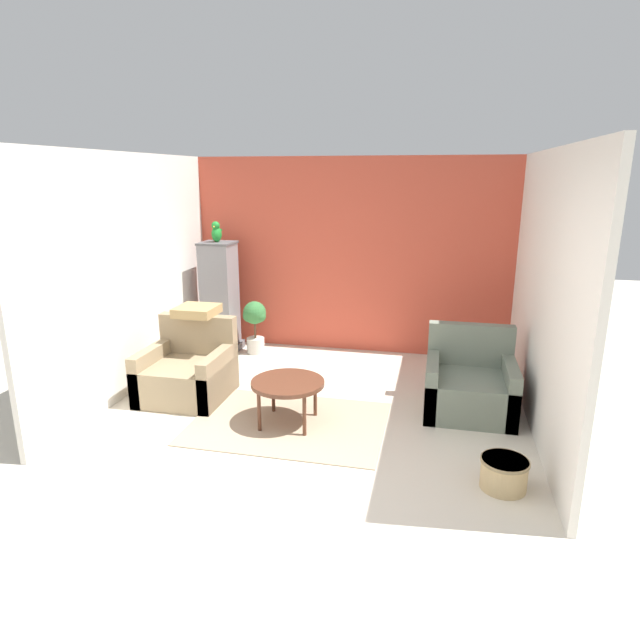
{
  "coord_description": "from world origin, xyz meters",
  "views": [
    {
      "loc": [
        1.17,
        -3.35,
        2.35
      ],
      "look_at": [
        0.0,
        1.82,
        0.9
      ],
      "focal_mm": 30.0,
      "sensor_mm": 36.0,
      "label": 1
    }
  ],
  "objects_px": {
    "potted_plant": "(255,321)",
    "wicker_basket": "(504,473)",
    "birdcage": "(220,299)",
    "coffee_table": "(288,385)",
    "armchair_right": "(469,386)",
    "armchair_left": "(188,373)",
    "parrot": "(217,232)"
  },
  "relations": [
    {
      "from": "potted_plant",
      "to": "wicker_basket",
      "type": "relative_size",
      "value": 1.96
    },
    {
      "from": "birdcage",
      "to": "potted_plant",
      "type": "relative_size",
      "value": 2.08
    },
    {
      "from": "coffee_table",
      "to": "wicker_basket",
      "type": "xyz_separation_m",
      "value": [
        1.93,
        -0.7,
        -0.27
      ]
    },
    {
      "from": "coffee_table",
      "to": "armchair_right",
      "type": "relative_size",
      "value": 0.81
    },
    {
      "from": "armchair_left",
      "to": "wicker_basket",
      "type": "xyz_separation_m",
      "value": [
        3.18,
        -1.11,
        -0.13
      ]
    },
    {
      "from": "coffee_table",
      "to": "parrot",
      "type": "relative_size",
      "value": 2.58
    },
    {
      "from": "coffee_table",
      "to": "wicker_basket",
      "type": "relative_size",
      "value": 1.92
    },
    {
      "from": "armchair_left",
      "to": "parrot",
      "type": "xyz_separation_m",
      "value": [
        -0.26,
        1.56,
        1.36
      ]
    },
    {
      "from": "coffee_table",
      "to": "armchair_right",
      "type": "xyz_separation_m",
      "value": [
        1.72,
        0.7,
        -0.14
      ]
    },
    {
      "from": "armchair_right",
      "to": "potted_plant",
      "type": "bearing_deg",
      "value": 155.12
    },
    {
      "from": "wicker_basket",
      "to": "armchair_left",
      "type": "bearing_deg",
      "value": 160.75
    },
    {
      "from": "coffee_table",
      "to": "potted_plant",
      "type": "relative_size",
      "value": 0.98
    },
    {
      "from": "armchair_left",
      "to": "wicker_basket",
      "type": "height_order",
      "value": "armchair_left"
    },
    {
      "from": "armchair_right",
      "to": "birdcage",
      "type": "height_order",
      "value": "birdcage"
    },
    {
      "from": "armchair_left",
      "to": "potted_plant",
      "type": "xyz_separation_m",
      "value": [
        0.22,
        1.56,
        0.18
      ]
    },
    {
      "from": "parrot",
      "to": "armchair_right",
      "type": "bearing_deg",
      "value": -21.52
    },
    {
      "from": "parrot",
      "to": "potted_plant",
      "type": "height_order",
      "value": "parrot"
    },
    {
      "from": "armchair_right",
      "to": "coffee_table",
      "type": "bearing_deg",
      "value": -157.96
    },
    {
      "from": "armchair_right",
      "to": "parrot",
      "type": "relative_size",
      "value": 3.2
    },
    {
      "from": "wicker_basket",
      "to": "armchair_right",
      "type": "bearing_deg",
      "value": 98.42
    },
    {
      "from": "birdcage",
      "to": "potted_plant",
      "type": "bearing_deg",
      "value": 0.35
    },
    {
      "from": "birdcage",
      "to": "potted_plant",
      "type": "xyz_separation_m",
      "value": [
        0.48,
        0.0,
        -0.28
      ]
    },
    {
      "from": "armchair_right",
      "to": "birdcage",
      "type": "relative_size",
      "value": 0.59
    },
    {
      "from": "parrot",
      "to": "wicker_basket",
      "type": "xyz_separation_m",
      "value": [
        3.44,
        -2.67,
        -1.49
      ]
    },
    {
      "from": "coffee_table",
      "to": "birdcage",
      "type": "xyz_separation_m",
      "value": [
        -1.51,
        1.97,
        0.33
      ]
    },
    {
      "from": "coffee_table",
      "to": "birdcage",
      "type": "distance_m",
      "value": 2.51
    },
    {
      "from": "parrot",
      "to": "potted_plant",
      "type": "relative_size",
      "value": 0.38
    },
    {
      "from": "armchair_left",
      "to": "birdcage",
      "type": "relative_size",
      "value": 0.59
    },
    {
      "from": "potted_plant",
      "to": "birdcage",
      "type": "bearing_deg",
      "value": -179.65
    },
    {
      "from": "birdcage",
      "to": "armchair_right",
      "type": "bearing_deg",
      "value": -21.48
    },
    {
      "from": "parrot",
      "to": "coffee_table",
      "type": "bearing_deg",
      "value": -52.54
    },
    {
      "from": "armchair_left",
      "to": "armchair_right",
      "type": "height_order",
      "value": "same"
    }
  ]
}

